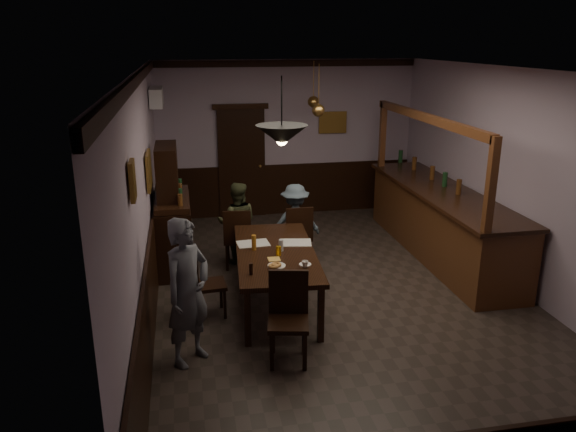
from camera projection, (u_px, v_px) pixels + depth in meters
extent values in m
cube|color=#2D2621|center=(341.00, 298.00, 7.61)|extent=(5.00, 8.00, 0.01)
cube|color=white|center=(348.00, 70.00, 6.70)|extent=(5.00, 8.00, 0.01)
cube|color=#B19BB4|center=(287.00, 139.00, 10.90)|extent=(5.00, 0.01, 3.00)
cube|color=#B19BB4|center=(529.00, 360.00, 3.41)|extent=(5.00, 0.01, 3.00)
cube|color=#B19BB4|center=(144.00, 202.00, 6.71)|extent=(0.01, 8.00, 3.00)
cube|color=#B19BB4|center=(522.00, 183.00, 7.60)|extent=(0.01, 8.00, 3.00)
cube|color=black|center=(276.00, 253.00, 7.24)|extent=(1.15, 2.27, 0.06)
cube|color=black|center=(248.00, 318.00, 6.34)|extent=(0.07, 0.07, 0.69)
cube|color=black|center=(321.00, 314.00, 6.43)|extent=(0.07, 0.07, 0.69)
cube|color=black|center=(241.00, 253.00, 8.27)|extent=(0.07, 0.07, 0.69)
cube|color=black|center=(297.00, 251.00, 8.36)|extent=(0.07, 0.07, 0.69)
cube|color=black|center=(238.00, 239.00, 8.55)|extent=(0.46, 0.46, 0.05)
cube|color=black|center=(237.00, 227.00, 8.29)|extent=(0.41, 0.09, 0.49)
cube|color=black|center=(249.00, 249.00, 8.78)|extent=(0.04, 0.04, 0.42)
cube|color=black|center=(228.00, 250.00, 8.77)|extent=(0.04, 0.04, 0.42)
cube|color=black|center=(249.00, 257.00, 8.47)|extent=(0.04, 0.04, 0.42)
cube|color=black|center=(227.00, 258.00, 8.45)|extent=(0.04, 0.04, 0.42)
cube|color=black|center=(296.00, 237.00, 8.65)|extent=(0.43, 0.43, 0.05)
cube|color=black|center=(300.00, 224.00, 8.39)|extent=(0.42, 0.06, 0.50)
cube|color=black|center=(304.00, 246.00, 8.91)|extent=(0.04, 0.04, 0.43)
cube|color=black|center=(283.00, 248.00, 8.84)|extent=(0.04, 0.04, 0.43)
cube|color=black|center=(310.00, 254.00, 8.60)|extent=(0.04, 0.04, 0.43)
cube|color=black|center=(288.00, 256.00, 8.52)|extent=(0.04, 0.04, 0.43)
cube|color=black|center=(288.00, 323.00, 5.99)|extent=(0.51, 0.51, 0.05)
cube|color=black|center=(288.00, 292.00, 6.09)|extent=(0.43, 0.12, 0.51)
cube|color=black|center=(272.00, 352.00, 5.90)|extent=(0.04, 0.04, 0.44)
cube|color=black|center=(305.00, 352.00, 5.89)|extent=(0.04, 0.04, 0.44)
cube|color=black|center=(273.00, 335.00, 6.23)|extent=(0.04, 0.04, 0.44)
cube|color=black|center=(304.00, 335.00, 6.23)|extent=(0.04, 0.04, 0.44)
cube|color=black|center=(210.00, 285.00, 7.05)|extent=(0.41, 0.41, 0.05)
cube|color=black|center=(195.00, 268.00, 6.93)|extent=(0.07, 0.38, 0.46)
cube|color=black|center=(225.00, 304.00, 7.01)|extent=(0.04, 0.04, 0.39)
cube|color=black|center=(221.00, 294.00, 7.29)|extent=(0.04, 0.04, 0.39)
cube|color=black|center=(200.00, 307.00, 6.93)|extent=(0.04, 0.04, 0.39)
cube|color=black|center=(197.00, 297.00, 7.21)|extent=(0.04, 0.04, 0.39)
imported|color=#585B65|center=(188.00, 292.00, 5.91)|extent=(0.70, 0.70, 1.63)
imported|color=#3E4328|center=(237.00, 223.00, 8.68)|extent=(0.69, 0.57, 1.28)
imported|color=slate|center=(295.00, 222.00, 8.78)|extent=(0.80, 0.46, 1.23)
cube|color=silver|center=(253.00, 243.00, 7.48)|extent=(0.44, 0.33, 0.01)
cube|color=silver|center=(295.00, 243.00, 7.51)|extent=(0.47, 0.37, 0.01)
cube|color=#DCAB51|center=(274.00, 259.00, 6.96)|extent=(0.16, 0.16, 0.00)
cylinder|color=white|center=(305.00, 264.00, 6.78)|extent=(0.15, 0.15, 0.01)
imported|color=white|center=(305.00, 264.00, 6.69)|extent=(0.09, 0.09, 0.07)
cylinder|color=white|center=(277.00, 266.00, 6.74)|extent=(0.22, 0.22, 0.01)
torus|color=#C68C47|center=(273.00, 266.00, 6.66)|extent=(0.13, 0.13, 0.04)
torus|color=#C68C47|center=(276.00, 265.00, 6.70)|extent=(0.13, 0.13, 0.04)
cylinder|color=orange|center=(279.00, 251.00, 7.07)|extent=(0.07, 0.07, 0.12)
cylinder|color=#BF721E|center=(254.00, 243.00, 7.24)|extent=(0.06, 0.06, 0.20)
cylinder|color=silver|center=(281.00, 245.00, 7.22)|extent=(0.06, 0.06, 0.15)
cylinder|color=black|center=(251.00, 269.00, 6.49)|extent=(0.04, 0.04, 0.14)
cube|color=black|center=(175.00, 235.00, 8.55)|extent=(0.51, 1.43, 1.02)
cube|color=black|center=(172.00, 199.00, 8.38)|extent=(0.49, 1.38, 0.08)
cube|color=black|center=(167.00, 173.00, 8.25)|extent=(0.31, 0.92, 0.82)
cube|color=#462712|center=(441.00, 224.00, 9.00)|extent=(0.85, 3.98, 1.04)
cube|color=black|center=(442.00, 192.00, 8.83)|extent=(0.95, 4.08, 0.06)
cube|color=#462712|center=(426.00, 118.00, 8.41)|extent=(0.10, 3.89, 0.12)
cube|color=#462712|center=(488.00, 186.00, 6.81)|extent=(0.10, 0.10, 1.23)
cube|color=#462712|center=(381.00, 135.00, 10.36)|extent=(0.10, 0.10, 1.23)
cube|color=black|center=(242.00, 164.00, 10.83)|extent=(0.90, 0.06, 2.10)
cube|color=white|center=(156.00, 97.00, 9.16)|extent=(0.20, 0.85, 0.30)
cube|color=olive|center=(133.00, 181.00, 5.03)|extent=(0.04, 0.28, 0.36)
cube|color=olive|center=(149.00, 170.00, 7.41)|extent=(0.04, 0.62, 0.48)
cube|color=olive|center=(333.00, 122.00, 10.93)|extent=(0.55, 0.04, 0.42)
cylinder|color=black|center=(282.00, 106.00, 5.88)|extent=(0.02, 0.02, 0.62)
cone|color=black|center=(282.00, 135.00, 5.98)|extent=(0.56, 0.56, 0.22)
sphere|color=#FFD88C|center=(282.00, 140.00, 5.99)|extent=(0.12, 0.12, 0.12)
cylinder|color=#BF8C3F|center=(319.00, 87.00, 8.59)|extent=(0.02, 0.02, 0.70)
cone|color=#BF8C3F|center=(318.00, 110.00, 8.70)|extent=(0.20, 0.20, 0.22)
sphere|color=#FFD88C|center=(318.00, 114.00, 8.71)|extent=(0.12, 0.12, 0.12)
cylinder|color=#BF8C3F|center=(314.00, 81.00, 9.75)|extent=(0.02, 0.02, 0.70)
cone|color=#BF8C3F|center=(313.00, 102.00, 9.85)|extent=(0.20, 0.20, 0.22)
sphere|color=#FFD88C|center=(313.00, 105.00, 9.87)|extent=(0.12, 0.12, 0.12)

